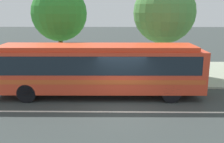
{
  "coord_description": "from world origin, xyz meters",
  "views": [
    {
      "loc": [
        -0.33,
        -12.54,
        4.86
      ],
      "look_at": [
        -0.54,
        2.15,
        1.3
      ],
      "focal_mm": 41.62,
      "sensor_mm": 36.0,
      "label": 1
    }
  ],
  "objects": [
    {
      "name": "sidewalk_slab",
      "position": [
        0.0,
        6.95,
        0.06
      ],
      "size": [
        60.0,
        8.0,
        0.12
      ],
      "primitive_type": "cube",
      "color": "#999F8B",
      "rests_on": "ground_plane"
    },
    {
      "name": "street_tree_mid_block",
      "position": [
        3.11,
        6.37,
        4.59
      ],
      "size": [
        4.39,
        4.39,
        6.68
      ],
      "color": "brown",
      "rests_on": "sidewalk_slab"
    },
    {
      "name": "pedestrian_walking_along_curb",
      "position": [
        -5.01,
        3.62,
        1.12
      ],
      "size": [
        0.43,
        0.43,
        1.71
      ],
      "color": "#7B5C52",
      "rests_on": "sidewalk_slab"
    },
    {
      "name": "transit_bus",
      "position": [
        -1.33,
        1.6,
        1.7
      ],
      "size": [
        11.64,
        2.58,
        2.92
      ],
      "color": "red",
      "rests_on": "ground_plane"
    },
    {
      "name": "street_tree_near_stop",
      "position": [
        -4.26,
        5.84,
        4.54
      ],
      "size": [
        3.85,
        3.85,
        6.36
      ],
      "color": "brown",
      "rests_on": "sidewalk_slab"
    },
    {
      "name": "lane_stripe_center",
      "position": [
        0.0,
        -0.8,
        0.0
      ],
      "size": [
        56.0,
        0.16,
        0.01
      ],
      "primitive_type": "cube",
      "color": "silver",
      "rests_on": "ground_plane"
    },
    {
      "name": "pedestrian_waiting_near_sign",
      "position": [
        3.84,
        4.7,
        1.08
      ],
      "size": [
        0.48,
        0.48,
        1.64
      ],
      "color": "#756957",
      "rests_on": "sidewalk_slab"
    },
    {
      "name": "bus_stop_sign",
      "position": [
        2.5,
        3.7,
        1.66
      ],
      "size": [
        0.11,
        0.44,
        2.4
      ],
      "color": "gray",
      "rests_on": "sidewalk_slab"
    },
    {
      "name": "ground_plane",
      "position": [
        0.0,
        0.0,
        0.0
      ],
      "size": [
        120.0,
        120.0,
        0.0
      ],
      "primitive_type": "plane",
      "color": "#333A39"
    }
  ]
}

